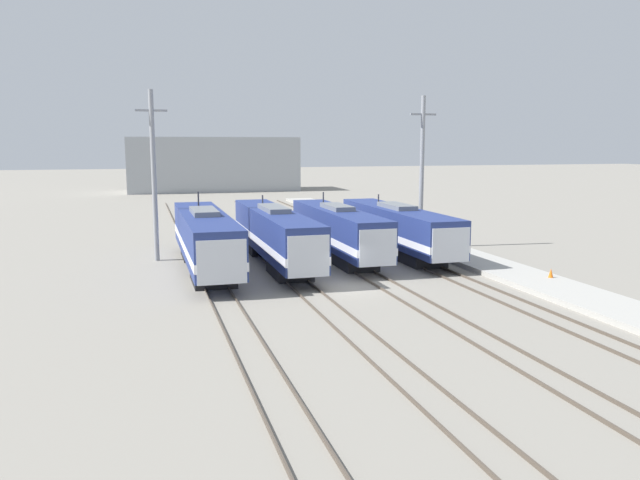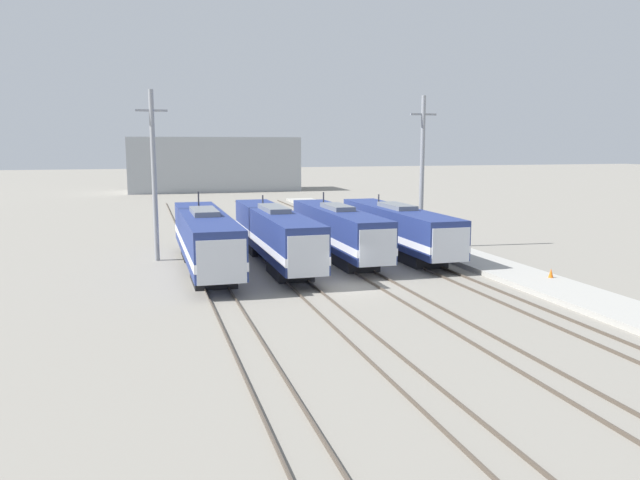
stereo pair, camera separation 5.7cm
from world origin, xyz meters
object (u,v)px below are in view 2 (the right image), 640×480
at_px(catenary_tower_left, 154,174).
at_px(traffic_cone, 551,273).
at_px(locomotive_center_left, 275,235).
at_px(locomotive_center_right, 339,231).
at_px(locomotive_far_left, 206,239).
at_px(catenary_tower_right, 422,171).
at_px(locomotive_far_right, 399,229).

xyz_separation_m(catenary_tower_left, traffic_cone, (24.07, -15.01, -5.93)).
bearing_deg(locomotive_center_left, locomotive_center_right, 8.25).
bearing_deg(locomotive_center_right, catenary_tower_left, 166.93).
xyz_separation_m(locomotive_center_right, catenary_tower_left, (-13.61, 3.16, 4.42)).
relative_size(locomotive_far_left, locomotive_center_right, 1.09).
bearing_deg(locomotive_center_left, catenary_tower_right, 16.12).
bearing_deg(catenary_tower_left, catenary_tower_right, 0.00).
height_order(locomotive_center_left, traffic_cone, locomotive_center_left).
xyz_separation_m(locomotive_far_left, locomotive_far_right, (15.57, 2.08, -0.12)).
bearing_deg(locomotive_far_left, locomotive_center_left, 9.56).
relative_size(catenary_tower_left, traffic_cone, 21.66).
xyz_separation_m(locomotive_far_left, locomotive_center_left, (5.19, 0.87, -0.01)).
bearing_deg(catenary_tower_left, locomotive_center_right, -13.07).
height_order(locomotive_far_left, catenary_tower_left, catenary_tower_left).
height_order(locomotive_center_right, traffic_cone, locomotive_center_right).
bearing_deg(catenary_tower_right, traffic_cone, -81.98).
xyz_separation_m(locomotive_center_left, catenary_tower_right, (13.53, 3.91, 4.37)).
relative_size(locomotive_center_right, catenary_tower_left, 1.37).
distance_m(catenary_tower_left, catenary_tower_right, 21.95).
height_order(locomotive_center_left, locomotive_far_right, locomotive_center_left).
height_order(locomotive_far_left, locomotive_center_right, locomotive_far_left).
distance_m(locomotive_far_left, catenary_tower_right, 19.81).
height_order(locomotive_center_left, catenary_tower_right, catenary_tower_right).
xyz_separation_m(locomotive_center_right, traffic_cone, (10.46, -11.86, -1.51)).
distance_m(locomotive_far_left, locomotive_far_right, 15.71).
bearing_deg(locomotive_far_right, catenary_tower_left, 171.81).
bearing_deg(locomotive_center_left, traffic_cone, -35.36).
relative_size(locomotive_center_left, locomotive_center_right, 1.14).
height_order(locomotive_far_left, locomotive_center_left, locomotive_far_left).
xyz_separation_m(locomotive_center_right, locomotive_far_right, (5.19, 0.45, -0.05)).
relative_size(locomotive_center_left, traffic_cone, 33.68).
distance_m(locomotive_center_right, catenary_tower_right, 9.96).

